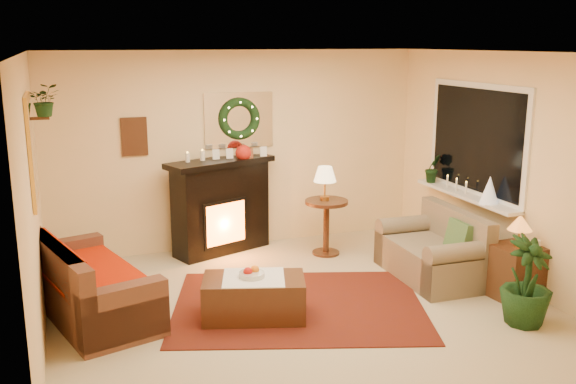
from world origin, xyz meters
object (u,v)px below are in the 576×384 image
object	(u,v)px
loveseat	(432,243)
coffee_table	(254,298)
side_table_round	(326,230)
end_table_square	(515,274)
fireplace	(221,211)
sofa	(91,274)

from	to	relation	value
loveseat	coffee_table	distance (m)	2.32
side_table_round	end_table_square	size ratio (longest dim) A/B	1.23
fireplace	side_table_round	world-z (taller)	fireplace
loveseat	end_table_square	bearing A→B (deg)	-56.80
side_table_round	coffee_table	size ratio (longest dim) A/B	0.72
end_table_square	coffee_table	distance (m)	2.83
loveseat	end_table_square	world-z (taller)	loveseat
side_table_round	coffee_table	distance (m)	2.16
sofa	loveseat	world-z (taller)	sofa
sofa	coffee_table	size ratio (longest dim) A/B	1.85
sofa	fireplace	bearing A→B (deg)	25.42
fireplace	side_table_round	distance (m)	1.39
fireplace	loveseat	distance (m)	2.73
sofa	side_table_round	xyz separation A→B (m)	(2.97, 0.94, -0.10)
loveseat	side_table_round	distance (m)	1.46
side_table_round	coffee_table	world-z (taller)	side_table_round
end_table_square	fireplace	bearing A→B (deg)	134.54
fireplace	coffee_table	world-z (taller)	fireplace
sofa	coffee_table	xyz separation A→B (m)	(1.51, -0.65, -0.22)
coffee_table	sofa	bearing A→B (deg)	174.10
fireplace	side_table_round	xyz separation A→B (m)	(1.25, -0.58, -0.22)
sofa	end_table_square	world-z (taller)	sofa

